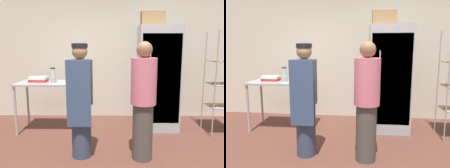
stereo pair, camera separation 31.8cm
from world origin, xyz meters
TOP-DOWN VIEW (x-y plane):
  - back_wall at (0.00, 2.35)m, footprint 6.40×0.12m
  - refrigerator at (0.76, 1.58)m, footprint 0.75×0.74m
  - baking_rack at (1.90, 1.31)m, footprint 0.54×0.51m
  - prep_counter at (-1.27, 1.39)m, footprint 1.20×0.64m
  - donut_box at (-0.83, 1.41)m, footprint 0.25×0.24m
  - blender_pitcher at (-1.20, 1.36)m, footprint 0.11×0.11m
  - binder_stack at (-1.50, 1.42)m, footprint 0.33×0.23m
  - cardboard_storage_box at (0.63, 1.62)m, footprint 0.44×0.28m
  - person_baker at (-0.54, 0.36)m, footprint 0.34×0.36m
  - person_customer at (0.32, 0.30)m, footprint 0.35×0.35m

SIDE VIEW (x-z plane):
  - prep_counter at x=-1.27m, z-range 0.35..1.28m
  - person_customer at x=0.32m, z-range 0.02..1.66m
  - person_baker at x=-0.54m, z-range 0.03..1.65m
  - baking_rack at x=1.90m, z-range -0.01..1.83m
  - binder_stack at x=-1.50m, z-range 0.93..1.02m
  - donut_box at x=-0.83m, z-range 0.83..1.12m
  - refrigerator at x=0.76m, z-range 0.00..1.96m
  - blender_pitcher at x=-1.20m, z-range 0.91..1.18m
  - back_wall at x=0.00m, z-range 0.00..3.00m
  - cardboard_storage_box at x=0.63m, z-range 1.95..2.22m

